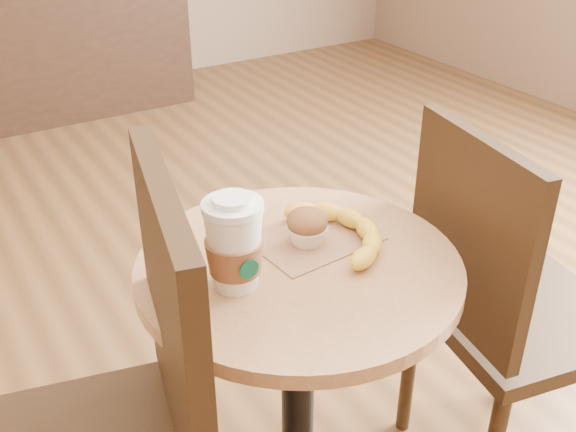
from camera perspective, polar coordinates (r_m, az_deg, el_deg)
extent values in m
cylinder|color=black|center=(1.52, 0.82, -15.79)|extent=(0.07, 0.07, 0.72)
cylinder|color=#A7764C|center=(1.29, 0.93, -4.43)|extent=(0.62, 0.62, 0.03)
cube|color=#332212|center=(1.06, -9.60, -9.01)|extent=(0.13, 0.43, 0.48)
cube|color=#332212|center=(1.69, 19.25, -7.97)|extent=(0.49, 0.49, 0.04)
cylinder|color=#332212|center=(2.03, 19.05, -9.24)|extent=(0.04, 0.04, 0.47)
cylinder|color=#332212|center=(1.86, 10.26, -12.09)|extent=(0.04, 0.04, 0.47)
cube|color=#332212|center=(1.45, 15.12, -1.60)|extent=(0.10, 0.40, 0.44)
cube|color=#906445|center=(1.35, 2.20, -1.87)|extent=(0.25, 0.20, 0.00)
cylinder|color=silver|center=(1.14, -4.73, 0.82)|extent=(0.11, 0.11, 0.01)
cylinder|color=silver|center=(1.13, -4.75, 1.38)|extent=(0.07, 0.07, 0.01)
cylinder|color=#074B32|center=(1.15, -3.29, -4.53)|extent=(0.04, 0.00, 0.04)
ellipsoid|color=brown|center=(1.31, 1.64, -0.46)|extent=(0.08, 0.08, 0.05)
ellipsoid|color=beige|center=(1.30, 1.65, 0.18)|extent=(0.03, 0.03, 0.02)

